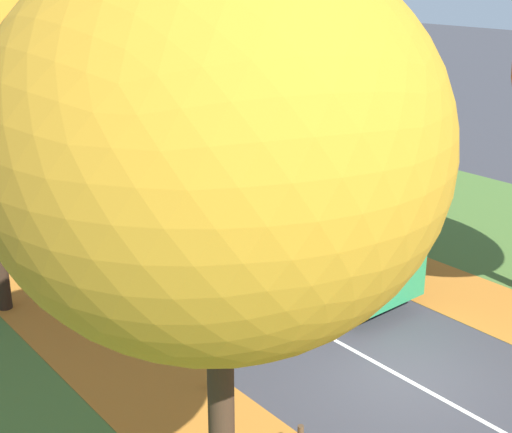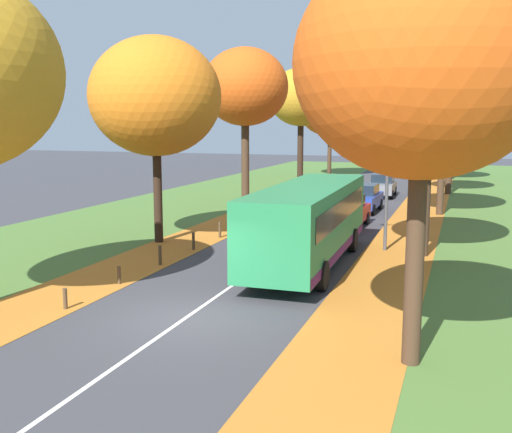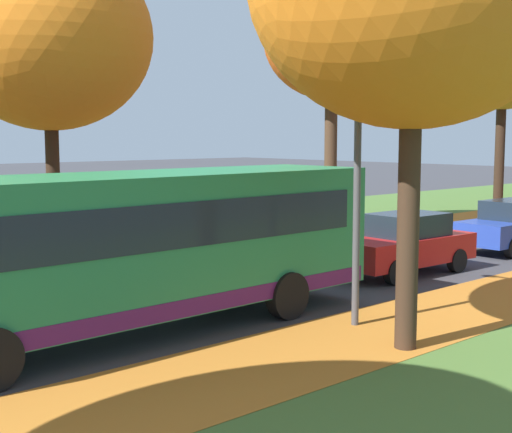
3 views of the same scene
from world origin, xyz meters
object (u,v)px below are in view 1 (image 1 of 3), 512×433
at_px(tree_right_near, 295,41).
at_px(streetlamp_right, 243,118).
at_px(bollard_fourth, 95,287).
at_px(tree_right_mid, 133,13).
at_px(bollard_third, 146,325).
at_px(bollard_fifth, 52,256).
at_px(bollard_second, 213,376).
at_px(car_blue_following, 57,150).
at_px(car_red_lead, 121,179).
at_px(bus, 262,212).
at_px(tree_left_nearest, 216,148).

relative_size(tree_right_near, streetlamp_right, 1.46).
height_order(tree_right_near, bollard_fourth, tree_right_near).
relative_size(tree_right_mid, streetlamp_right, 1.57).
relative_size(bollard_third, bollard_fifth, 1.00).
distance_m(bollard_second, bollard_third, 2.83).
xyz_separation_m(tree_right_mid, bollard_third, (-9.31, -16.25, -6.27)).
relative_size(bollard_fifth, car_blue_following, 0.18).
xyz_separation_m(tree_right_near, car_red_lead, (-4.14, 5.50, -5.44)).
bearing_deg(tree_right_near, bollard_fifth, 174.94).
height_order(tree_right_mid, bus, tree_right_mid).
distance_m(tree_right_mid, car_blue_following, 7.27).
bearing_deg(car_blue_following, bollard_second, -104.66).
distance_m(tree_right_near, bollard_third, 11.91).
xyz_separation_m(tree_right_mid, bollard_fifth, (-9.26, -10.60, -6.27)).
xyz_separation_m(bus, car_blue_following, (-0.25, 14.29, -0.89)).
distance_m(streetlamp_right, car_blue_following, 11.38).
bearing_deg(streetlamp_right, bollard_second, -131.52).
xyz_separation_m(bollard_third, bus, (5.22, 1.82, 1.33)).
height_order(tree_right_near, streetlamp_right, tree_right_near).
relative_size(bollard_second, car_red_lead, 0.14).
bearing_deg(bollard_second, tree_left_nearest, -123.68).
xyz_separation_m(bollard_fourth, streetlamp_right, (7.21, 2.53, 3.36)).
xyz_separation_m(tree_right_mid, bollard_fourth, (-9.27, -13.43, -6.27)).
bearing_deg(bollard_fifth, tree_right_mid, 48.87).
relative_size(tree_left_nearest, tree_right_near, 1.06).
bearing_deg(bus, bollard_fourth, 168.99).
bearing_deg(bollard_fourth, tree_right_near, 12.49).
relative_size(tree_right_near, car_blue_following, 2.07).
bearing_deg(tree_right_near, bollard_second, -140.01).
xyz_separation_m(bollard_second, car_red_lead, (5.01, 13.18, 0.51)).
relative_size(tree_right_mid, bus, 0.90).
bearing_deg(bollard_second, bollard_fourth, 89.70).
relative_size(tree_left_nearest, streetlamp_right, 1.55).
height_order(bollard_fourth, bus, bus).
height_order(bollard_second, car_red_lead, car_red_lead).
bearing_deg(tree_left_nearest, bollard_third, 69.04).
bearing_deg(car_blue_following, bus, -88.98).
bearing_deg(tree_left_nearest, tree_right_mid, 62.65).
bearing_deg(car_blue_following, tree_left_nearest, -108.27).
xyz_separation_m(tree_right_mid, car_blue_following, (-4.34, -0.14, -5.83)).
distance_m(tree_right_mid, bollard_fourth, 17.48).
distance_m(bollard_third, streetlamp_right, 9.62).
relative_size(tree_left_nearest, bollard_fifth, 12.52).
relative_size(tree_right_mid, car_red_lead, 2.22).
distance_m(car_red_lead, car_blue_following, 5.76).
relative_size(bollard_second, bollard_fourth, 0.80).
bearing_deg(bollard_second, bus, 41.72).
height_order(tree_left_nearest, tree_right_mid, tree_right_mid).
xyz_separation_m(bollard_third, car_red_lead, (5.02, 10.35, 0.44)).
bearing_deg(bus, bollard_third, -160.79).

